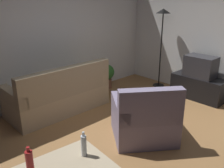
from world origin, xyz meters
TOP-DOWN VIEW (x-y plane):
  - ground_plane at (0.00, 0.00)m, footprint 5.20×4.40m
  - wall_rear at (0.00, 2.20)m, footprint 5.20×0.10m
  - wall_right at (2.60, 0.00)m, footprint 0.10×4.40m
  - couch at (-0.22, 1.59)m, footprint 1.85×0.84m
  - tv_stand at (2.25, 0.10)m, footprint 0.44×1.10m
  - tv at (2.25, 0.10)m, footprint 0.41×0.60m
  - torchiere_lamp at (2.25, 1.12)m, footprint 0.32×0.32m
  - potted_plant at (1.26, 1.90)m, footprint 0.36×0.36m
  - armchair at (0.18, -0.13)m, footprint 1.22×1.21m
  - bottle_red at (-1.84, -0.61)m, footprint 0.06×0.06m
  - bottle_clear at (-1.38, -0.69)m, footprint 0.05×0.05m

SIDE VIEW (x-z plane):
  - ground_plane at x=0.00m, z-range -0.02..0.00m
  - tv_stand at x=2.25m, z-range 0.00..0.48m
  - couch at x=-0.22m, z-range -0.15..0.77m
  - armchair at x=0.18m, z-range -0.14..0.78m
  - potted_plant at x=1.26m, z-range 0.05..0.62m
  - tv at x=2.25m, z-range 0.48..0.92m
  - bottle_clear at x=-1.38m, z-range 0.74..0.98m
  - bottle_red at x=-1.84m, z-range 0.74..1.00m
  - wall_rear at x=0.00m, z-range 0.00..2.70m
  - wall_right at x=2.60m, z-range 0.00..2.70m
  - torchiere_lamp at x=2.25m, z-range 0.51..2.32m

